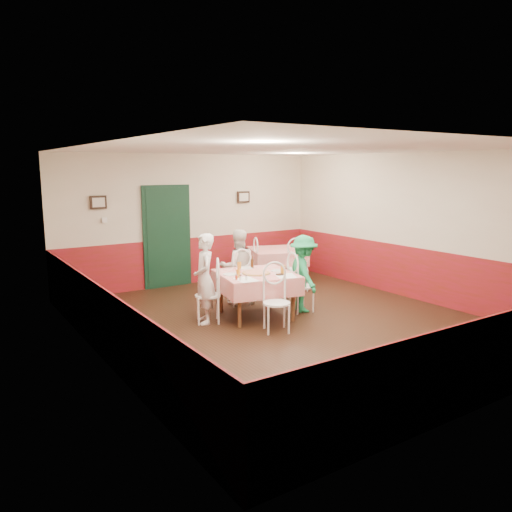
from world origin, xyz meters
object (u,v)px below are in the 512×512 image
pizza (256,273)px  diner_far (238,267)px  second_table (277,266)px  diner_right (304,274)px  beer_bottle (252,263)px  glass_c (239,266)px  diner_left (205,279)px  chair_second_a (248,267)px  wallet (280,274)px  glass_a (238,274)px  chair_right (301,286)px  main_table (256,295)px  chair_left (208,295)px  glass_b (283,270)px  chair_far (239,280)px  chair_near (277,303)px  chair_second_b (298,269)px

pizza → diner_far: (0.21, 0.94, -0.08)m
second_table → diner_right: (-0.87, -2.03, 0.30)m
second_table → beer_bottle: (-1.60, -1.49, 0.48)m
glass_c → diner_left: bearing=-162.7°
glass_c → diner_right: 1.14m
chair_second_a → beer_bottle: 1.76m
pizza → wallet: size_ratio=4.13×
second_table → diner_right: 2.23m
second_table → pizza: size_ratio=2.46×
pizza → diner_right: diner_right is taller
second_table → diner_left: size_ratio=0.76×
glass_c → beer_bottle: beer_bottle is taller
glass_a → chair_right: bearing=-0.5°
beer_bottle → diner_right: size_ratio=0.15×
main_table → wallet: wallet is taller
beer_bottle → chair_left: bearing=-168.4°
wallet → diner_left: diner_left is taller
glass_a → diner_far: 1.22m
glass_a → diner_right: size_ratio=0.09×
wallet → beer_bottle: bearing=107.0°
chair_second_a → beer_bottle: beer_bottle is taller
chair_second_a → glass_b: bearing=2.7°
chair_far → chair_near: size_ratio=1.00×
second_table → glass_c: (-1.83, -1.43, 0.45)m
chair_right → chair_far: (-0.67, 1.00, 0.00)m
chair_near → pizza: chair_near is taller
chair_near → beer_bottle: size_ratio=4.56×
main_table → diner_far: (0.18, 0.88, 0.32)m
diner_left → beer_bottle: bearing=119.5°
chair_second_a → diner_left: size_ratio=0.61×
glass_a → diner_right: diner_right is taller
chair_right → diner_far: 1.26m
chair_far → chair_second_a: 1.32m
chair_left → main_table: bearing=103.5°
beer_bottle → chair_right: bearing=-38.6°
diner_left → diner_far: 1.27m
diner_far → chair_second_a: bearing=-112.8°
chair_left → glass_a: chair_left is taller
chair_second_b → chair_near: bearing=-114.8°
chair_right → chair_second_b: 1.57m
main_table → chair_right: size_ratio=1.36×
glass_a → chair_far: bearing=58.4°
diner_right → chair_near: bearing=139.7°
chair_second_b → diner_right: bearing=-104.3°
chair_second_b → glass_c: size_ratio=7.03×
main_table → wallet: 0.59m
glass_c → second_table: bearing=38.0°
chair_near → beer_bottle: 1.31m
chair_near → chair_second_a: (1.17, 2.69, 0.00)m
chair_second_b → beer_bottle: bearing=-135.3°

